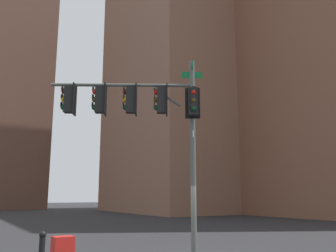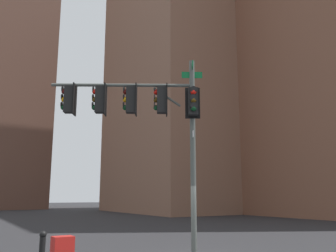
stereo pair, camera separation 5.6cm
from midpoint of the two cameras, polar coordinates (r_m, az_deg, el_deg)
signal_pole_assembly at (r=13.29m, az=-3.51°, el=2.33°), size 3.21×4.91×7.17m
fire_hydrant at (r=14.92m, az=-19.03°, el=-16.86°), size 0.34×0.26×0.87m
building_brick_midblock at (r=54.26m, az=3.65°, el=9.35°), size 20.40×19.38×41.75m
building_glass_tower at (r=70.21m, az=23.05°, el=13.23°), size 24.88×30.49×59.57m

